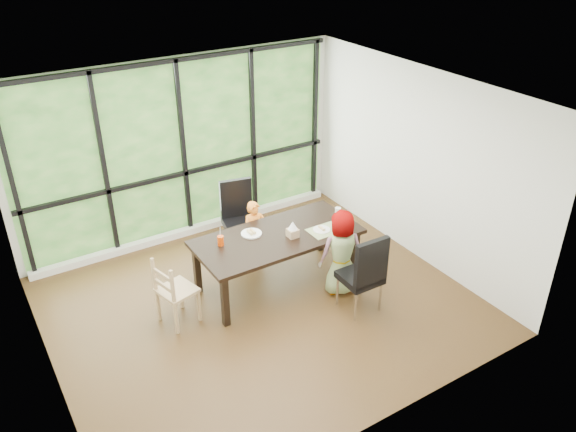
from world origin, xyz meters
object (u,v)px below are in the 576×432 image
(plate_far, at_px, (251,233))
(chair_end_beech, at_px, (177,290))
(chair_interior_leather, at_px, (360,272))
(plate_near, at_px, (322,230))
(orange_cup, at_px, (221,241))
(green_cup, at_px, (347,221))
(chair_window_leather, at_px, (240,220))
(white_mug, at_px, (338,211))
(child_older, at_px, (343,252))
(child_toddler, at_px, (255,233))
(dining_table, at_px, (278,260))
(tissue_box, at_px, (293,233))

(plate_far, bearing_deg, chair_end_beech, -168.70)
(chair_interior_leather, distance_m, plate_near, 0.82)
(orange_cup, xyz_separation_m, green_cup, (1.63, -0.44, -0.00))
(chair_window_leather, bearing_deg, white_mug, -28.32)
(child_older, bearing_deg, child_toddler, -45.85)
(child_older, xyz_separation_m, orange_cup, (-1.35, 0.73, 0.23))
(dining_table, height_order, chair_window_leather, chair_window_leather)
(plate_far, distance_m, tissue_box, 0.54)
(chair_interior_leather, bearing_deg, tissue_box, -61.50)
(chair_window_leather, xyz_separation_m, green_cup, (0.95, -1.23, 0.27))
(chair_window_leather, height_order, chair_end_beech, chair_window_leather)
(white_mug, height_order, tissue_box, tissue_box)
(green_cup, relative_size, white_mug, 1.46)
(child_older, distance_m, plate_near, 0.41)
(orange_cup, distance_m, white_mug, 1.74)
(chair_end_beech, bearing_deg, chair_window_leather, -68.62)
(chair_window_leather, bearing_deg, child_older, -54.06)
(chair_interior_leather, relative_size, child_older, 0.93)
(chair_window_leather, distance_m, tissue_box, 1.14)
(chair_interior_leather, xyz_separation_m, child_older, (0.05, 0.42, 0.04))
(chair_end_beech, xyz_separation_m, green_cup, (2.33, -0.24, 0.36))
(white_mug, bearing_deg, child_toddler, 152.04)
(chair_window_leather, bearing_deg, chair_end_beech, -132.28)
(chair_end_beech, relative_size, tissue_box, 6.90)
(child_toddler, bearing_deg, chair_window_leather, 102.19)
(chair_interior_leather, height_order, plate_far, chair_interior_leather)
(plate_near, bearing_deg, chair_interior_leather, -87.76)
(chair_end_beech, xyz_separation_m, plate_near, (1.97, -0.17, 0.31))
(dining_table, bearing_deg, child_older, -41.56)
(chair_window_leather, xyz_separation_m, chair_interior_leather, (0.63, -1.94, 0.00))
(chair_window_leather, distance_m, white_mug, 1.40)
(dining_table, bearing_deg, chair_window_leather, 92.22)
(plate_near, bearing_deg, chair_window_leather, 117.24)
(dining_table, bearing_deg, chair_interior_leather, -59.15)
(chair_window_leather, bearing_deg, chair_interior_leather, -60.02)
(child_older, height_order, tissue_box, child_older)
(green_cup, bearing_deg, tissue_box, 170.09)
(child_older, bearing_deg, chair_window_leather, -50.63)
(child_older, xyz_separation_m, green_cup, (0.28, 0.29, 0.23))
(chair_interior_leather, height_order, chair_end_beech, chair_interior_leather)
(child_toddler, relative_size, child_older, 0.82)
(chair_window_leather, relative_size, child_older, 0.93)
(chair_interior_leather, relative_size, green_cup, 8.85)
(plate_far, height_order, white_mug, white_mug)
(chair_end_beech, xyz_separation_m, plate_far, (1.15, 0.23, 0.31))
(dining_table, relative_size, chair_window_leather, 1.99)
(child_older, relative_size, white_mug, 13.98)
(child_older, height_order, plate_far, child_older)
(plate_near, height_order, green_cup, green_cup)
(plate_far, distance_m, white_mug, 1.29)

